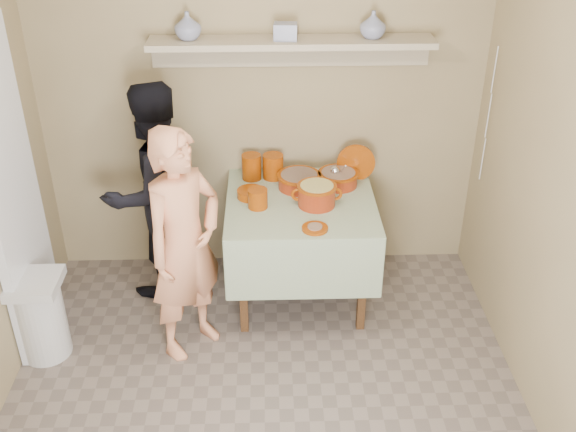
{
  "coord_description": "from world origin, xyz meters",
  "views": [
    {
      "loc": [
        0.05,
        -2.56,
        2.89
      ],
      "look_at": [
        0.15,
        0.75,
        0.95
      ],
      "focal_mm": 42.0,
      "sensor_mm": 36.0,
      "label": 1
    }
  ],
  "objects_px": {
    "person_helper": "(155,192)",
    "serving_table": "(301,216)",
    "cazuela_rice": "(317,193)",
    "trash_bin": "(40,316)",
    "person_cook": "(185,245)"
  },
  "relations": [
    {
      "from": "person_helper",
      "to": "serving_table",
      "type": "height_order",
      "value": "person_helper"
    },
    {
      "from": "cazuela_rice",
      "to": "trash_bin",
      "type": "height_order",
      "value": "cazuela_rice"
    },
    {
      "from": "cazuela_rice",
      "to": "person_cook",
      "type": "bearing_deg",
      "value": -152.04
    },
    {
      "from": "cazuela_rice",
      "to": "serving_table",
      "type": "bearing_deg",
      "value": 144.07
    },
    {
      "from": "cazuela_rice",
      "to": "trash_bin",
      "type": "relative_size",
      "value": 0.59
    },
    {
      "from": "person_cook",
      "to": "cazuela_rice",
      "type": "height_order",
      "value": "person_cook"
    },
    {
      "from": "serving_table",
      "to": "trash_bin",
      "type": "height_order",
      "value": "serving_table"
    },
    {
      "from": "person_helper",
      "to": "trash_bin",
      "type": "xyz_separation_m",
      "value": [
        -0.65,
        -0.69,
        -0.48
      ]
    },
    {
      "from": "serving_table",
      "to": "cazuela_rice",
      "type": "distance_m",
      "value": 0.24
    },
    {
      "from": "person_cook",
      "to": "cazuela_rice",
      "type": "distance_m",
      "value": 0.92
    },
    {
      "from": "person_cook",
      "to": "person_helper",
      "type": "relative_size",
      "value": 0.98
    },
    {
      "from": "person_cook",
      "to": "serving_table",
      "type": "height_order",
      "value": "person_cook"
    },
    {
      "from": "trash_bin",
      "to": "person_helper",
      "type": "bearing_deg",
      "value": 46.93
    },
    {
      "from": "person_cook",
      "to": "serving_table",
      "type": "bearing_deg",
      "value": -12.73
    },
    {
      "from": "person_cook",
      "to": "person_helper",
      "type": "xyz_separation_m",
      "value": [
        -0.26,
        0.63,
        0.02
      ]
    }
  ]
}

